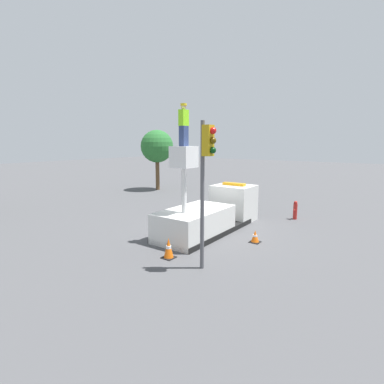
# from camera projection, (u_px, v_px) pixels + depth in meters

# --- Properties ---
(ground_plane) EXTENTS (120.00, 120.00, 0.00)m
(ground_plane) POSITION_uv_depth(u_px,v_px,m) (205.00, 232.00, 14.71)
(ground_plane) COLOR #4C4C4F
(bucket_truck) EXTENTS (6.73, 2.21, 4.20)m
(bucket_truck) POSITION_uv_depth(u_px,v_px,m) (211.00, 214.00, 14.97)
(bucket_truck) COLOR black
(bucket_truck) RESTS_ON ground
(worker) EXTENTS (0.40, 0.26, 1.75)m
(worker) POSITION_uv_depth(u_px,v_px,m) (184.00, 125.00, 12.48)
(worker) COLOR navy
(worker) RESTS_ON bucket_truck
(traffic_light_pole) EXTENTS (0.34, 0.57, 5.07)m
(traffic_light_pole) POSITION_uv_depth(u_px,v_px,m) (206.00, 166.00, 9.85)
(traffic_light_pole) COLOR #515156
(traffic_light_pole) RESTS_ON ground
(fire_hydrant) EXTENTS (0.47, 0.23, 1.07)m
(fire_hydrant) POSITION_uv_depth(u_px,v_px,m) (295.00, 210.00, 17.13)
(fire_hydrant) COLOR #B2231E
(fire_hydrant) RESTS_ON ground
(traffic_cone_rear) EXTENTS (0.47, 0.47, 0.79)m
(traffic_cone_rear) POSITION_uv_depth(u_px,v_px,m) (169.00, 248.00, 11.38)
(traffic_cone_rear) COLOR black
(traffic_cone_rear) RESTS_ON ground
(traffic_cone_curbside) EXTENTS (0.44, 0.44, 0.55)m
(traffic_cone_curbside) POSITION_uv_depth(u_px,v_px,m) (255.00, 237.00, 13.18)
(traffic_cone_curbside) COLOR black
(traffic_cone_curbside) RESTS_ON ground
(tree_left_bg) EXTENTS (2.96, 2.96, 5.49)m
(tree_left_bg) POSITION_uv_depth(u_px,v_px,m) (157.00, 147.00, 27.28)
(tree_left_bg) COLOR brown
(tree_left_bg) RESTS_ON ground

